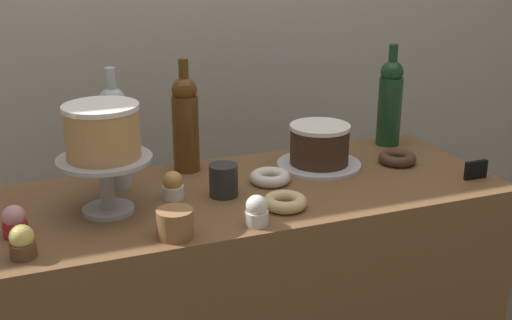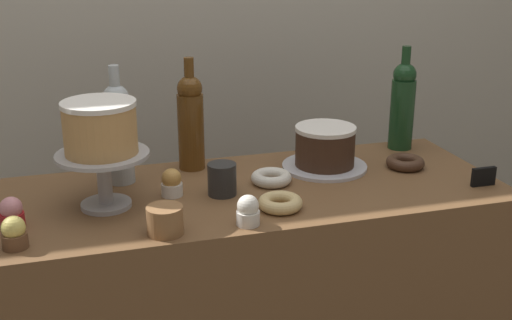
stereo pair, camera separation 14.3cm
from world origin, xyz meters
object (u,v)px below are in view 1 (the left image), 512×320
(coffee_cup_ceramic, at_px, (224,180))
(wine_bottle_amber, at_px, (185,122))
(cupcake_lemon, at_px, (22,242))
(cupcake_caramel, at_px, (173,186))
(donut_sugar, at_px, (270,177))
(wine_bottle_clear, at_px, (115,135))
(donut_chocolate, at_px, (397,158))
(cookie_stack, at_px, (175,223))
(wine_bottle_green, at_px, (390,101))
(donut_glazed, at_px, (285,202))
(white_layer_cake, at_px, (102,131))
(cake_stand_pedestal, at_px, (106,175))
(price_sign_chalkboard, at_px, (476,170))
(cupcake_vanilla, at_px, (257,211))
(cupcake_strawberry, at_px, (15,222))
(chocolate_round_cake, at_px, (320,144))

(coffee_cup_ceramic, bearing_deg, wine_bottle_amber, 99.23)
(cupcake_lemon, distance_m, cupcake_caramel, 0.43)
(donut_sugar, bearing_deg, wine_bottle_clear, 161.99)
(donut_chocolate, xyz_separation_m, cookie_stack, (-0.74, -0.24, 0.02))
(wine_bottle_green, relative_size, donut_chocolate, 2.91)
(cupcake_lemon, distance_m, donut_glazed, 0.62)
(white_layer_cake, bearing_deg, donut_chocolate, 3.20)
(white_layer_cake, xyz_separation_m, wine_bottle_green, (0.94, 0.22, -0.06))
(wine_bottle_green, height_order, donut_glazed, wine_bottle_green)
(cake_stand_pedestal, xyz_separation_m, wine_bottle_green, (0.94, 0.22, 0.05))
(white_layer_cake, xyz_separation_m, donut_chocolate, (0.86, 0.05, -0.19))
(wine_bottle_green, xyz_separation_m, donut_chocolate, (-0.07, -0.17, -0.13))
(wine_bottle_amber, bearing_deg, cookie_stack, -109.04)
(price_sign_chalkboard, bearing_deg, donut_chocolate, 124.99)
(cupcake_vanilla, bearing_deg, price_sign_chalkboard, 5.15)
(cake_stand_pedestal, bearing_deg, wine_bottle_amber, 40.16)
(cupcake_strawberry, height_order, coffee_cup_ceramic, coffee_cup_ceramic)
(cake_stand_pedestal, height_order, wine_bottle_green, wine_bottle_green)
(price_sign_chalkboard, height_order, coffee_cup_ceramic, coffee_cup_ceramic)
(donut_chocolate, xyz_separation_m, coffee_cup_ceramic, (-0.56, -0.05, 0.03))
(cupcake_caramel, xyz_separation_m, coffee_cup_ceramic, (0.13, -0.03, 0.01))
(cupcake_caramel, height_order, cupcake_strawberry, same)
(cake_stand_pedestal, distance_m, chocolate_round_cake, 0.64)
(wine_bottle_amber, distance_m, price_sign_chalkboard, 0.83)
(cupcake_vanilla, bearing_deg, donut_sugar, 60.88)
(cupcake_caramel, height_order, cupcake_vanilla, same)
(cupcake_vanilla, xyz_separation_m, cupcake_strawberry, (-0.53, 0.14, 0.00))
(coffee_cup_ceramic, bearing_deg, chocolate_round_cake, 18.78)
(wine_bottle_green, bearing_deg, cupcake_strawberry, -166.32)
(white_layer_cake, relative_size, wine_bottle_green, 0.55)
(donut_glazed, xyz_separation_m, price_sign_chalkboard, (0.58, -0.01, 0.01))
(cake_stand_pedestal, bearing_deg, donut_sugar, 4.83)
(white_layer_cake, bearing_deg, coffee_cup_ceramic, -0.53)
(white_layer_cake, distance_m, price_sign_chalkboard, 1.02)
(cupcake_caramel, relative_size, coffee_cup_ceramic, 0.87)
(white_layer_cake, relative_size, donut_glazed, 1.61)
(donut_sugar, bearing_deg, cupcake_vanilla, -119.12)
(cupcake_strawberry, bearing_deg, donut_glazed, -6.83)
(cupcake_strawberry, bearing_deg, wine_bottle_amber, 30.34)
(cupcake_lemon, distance_m, price_sign_chalkboard, 1.20)
(cupcake_lemon, xyz_separation_m, cupcake_strawberry, (-0.01, 0.12, 0.00))
(cupcake_caramel, bearing_deg, wine_bottle_green, 14.27)
(wine_bottle_clear, xyz_separation_m, cupcake_caramel, (0.12, -0.14, -0.11))
(donut_glazed, height_order, donut_chocolate, same)
(cake_stand_pedestal, xyz_separation_m, cupcake_lemon, (-0.21, -0.18, -0.06))
(donut_chocolate, bearing_deg, cake_stand_pedestal, -176.80)
(wine_bottle_green, relative_size, price_sign_chalkboard, 4.65)
(chocolate_round_cake, distance_m, wine_bottle_green, 0.33)
(wine_bottle_green, distance_m, cupcake_strawberry, 1.19)
(cupcake_vanilla, height_order, price_sign_chalkboard, cupcake_vanilla)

